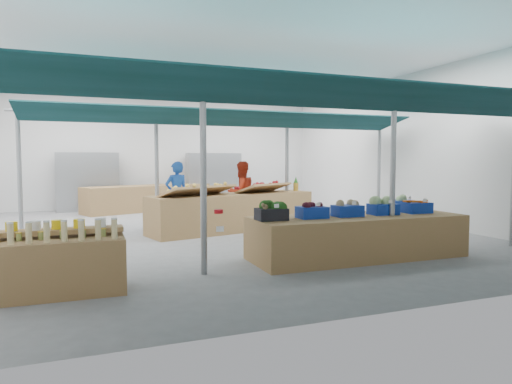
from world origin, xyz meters
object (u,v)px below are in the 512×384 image
Objects in this scene: vendor_right at (241,193)px; crate_stack at (400,244)px; veg_counter at (357,237)px; vendor_left at (177,194)px; fruit_counter at (233,212)px; bottle_shelf at (60,263)px.

crate_stack is at bearing 87.51° from vendor_right.
veg_counter is 2.27× the size of vendor_right.
vendor_left is at bearing 115.50° from veg_counter.
vendor_left is at bearing -14.06° from vendor_right.
vendor_right is (1.80, 0.00, 0.00)m from vendor_left.
fruit_counter is at bearing 123.43° from vendor_left.
vendor_left is (-1.20, 1.10, 0.40)m from fruit_counter.
bottle_shelf is 5.78m from fruit_counter.
veg_counter is 4.97m from vendor_right.
veg_counter is (4.93, 0.50, -0.03)m from bottle_shelf.
vendor_left is (-2.30, 4.92, 0.48)m from veg_counter.
bottle_shelf is 0.96× the size of vendor_right.
vendor_left is (2.63, 5.42, 0.46)m from bottle_shelf.
vendor_left reaches higher than veg_counter.
crate_stack is (1.70, -4.25, -0.19)m from fruit_counter.
fruit_counter is 2.50× the size of vendor_left.
veg_counter is 7.11× the size of crate_stack.
veg_counter is 2.27× the size of vendor_left.
fruit_counter is at bearing 49.32° from bottle_shelf.
bottle_shelf is 0.96× the size of vendor_left.
crate_stack is (5.53, 0.07, -0.13)m from bottle_shelf.
bottle_shelf is 0.42× the size of veg_counter.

